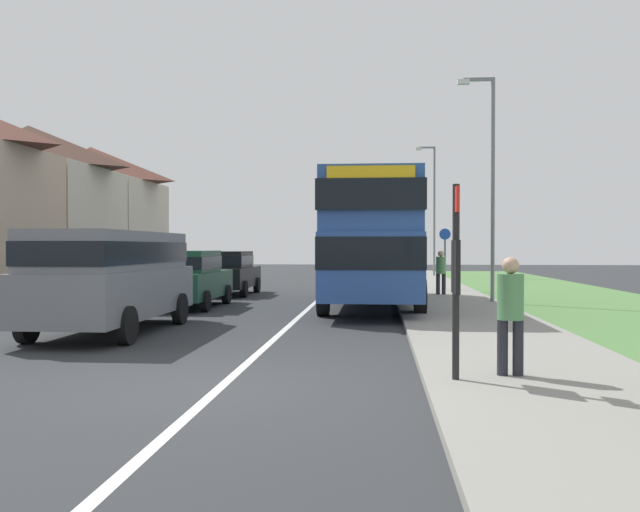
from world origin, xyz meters
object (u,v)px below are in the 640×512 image
(parked_car_black, at_px, (227,271))
(street_lamp_far, at_px, (433,203))
(bus_stop_sign, at_px, (456,268))
(street_lamp_mid, at_px, (489,174))
(parked_car_dark_green, at_px, (187,276))
(pedestrian_walking_away, at_px, (441,270))
(cycle_route_sign, at_px, (445,256))
(double_decker_bus, at_px, (372,235))
(parked_van_grey, at_px, (112,272))
(pedestrian_at_stop, at_px, (510,310))

(parked_car_black, relative_size, street_lamp_far, 0.55)
(bus_stop_sign, height_order, street_lamp_mid, street_lamp_mid)
(parked_car_black, bearing_deg, bus_stop_sign, -67.82)
(street_lamp_mid, bearing_deg, parked_car_dark_green, -170.41)
(parked_car_black, distance_m, street_lamp_mid, 10.27)
(parked_car_dark_green, relative_size, pedestrian_walking_away, 2.58)
(parked_car_dark_green, xyz_separation_m, cycle_route_sign, (8.26, 7.34, 0.50))
(parked_car_black, xyz_separation_m, cycle_route_sign, (8.26, 2.04, 0.53))
(parked_car_dark_green, relative_size, cycle_route_sign, 1.71)
(parked_car_dark_green, relative_size, street_lamp_mid, 0.62)
(double_decker_bus, relative_size, parked_van_grey, 1.81)
(parked_car_black, xyz_separation_m, street_lamp_far, (8.81, 15.06, 3.47))
(pedestrian_walking_away, bearing_deg, parked_van_grey, -126.60)
(pedestrian_walking_away, bearing_deg, parked_car_black, 174.88)
(parked_car_black, xyz_separation_m, pedestrian_walking_away, (7.85, -0.70, 0.08))
(parked_car_dark_green, distance_m, street_lamp_far, 22.46)
(pedestrian_walking_away, bearing_deg, pedestrian_at_stop, -91.88)
(parked_car_dark_green, height_order, pedestrian_at_stop, parked_car_dark_green)
(double_decker_bus, distance_m, parked_car_black, 7.30)
(cycle_route_sign, bearing_deg, parked_van_grey, -121.77)
(pedestrian_at_stop, bearing_deg, street_lamp_far, 87.30)
(pedestrian_at_stop, bearing_deg, parked_car_dark_green, 124.82)
(parked_van_grey, xyz_separation_m, parked_car_black, (-0.07, 11.17, -0.37))
(street_lamp_far, bearing_deg, parked_car_dark_green, -113.41)
(parked_car_dark_green, bearing_deg, parked_van_grey, -89.23)
(parked_car_black, distance_m, cycle_route_sign, 8.52)
(double_decker_bus, xyz_separation_m, parked_car_dark_green, (-5.46, -0.62, -1.22))
(pedestrian_at_stop, relative_size, pedestrian_walking_away, 1.00)
(pedestrian_at_stop, height_order, cycle_route_sign, cycle_route_sign)
(parked_car_black, height_order, street_lamp_far, street_lamp_far)
(parked_van_grey, relative_size, cycle_route_sign, 2.15)
(parked_van_grey, height_order, parked_car_black, parked_van_grey)
(parked_car_black, relative_size, street_lamp_mid, 0.60)
(parked_van_grey, xyz_separation_m, pedestrian_walking_away, (7.78, 10.47, -0.29))
(pedestrian_at_stop, bearing_deg, double_decker_bus, 99.59)
(parked_car_dark_green, bearing_deg, parked_car_black, 89.92)
(bus_stop_sign, distance_m, cycle_route_sign, 18.32)
(cycle_route_sign, xyz_separation_m, street_lamp_mid, (0.77, -5.82, 2.61))
(pedestrian_walking_away, height_order, street_lamp_mid, street_lamp_mid)
(parked_car_dark_green, distance_m, parked_car_black, 5.30)
(street_lamp_far, bearing_deg, pedestrian_at_stop, -92.70)
(pedestrian_walking_away, height_order, bus_stop_sign, bus_stop_sign)
(bus_stop_sign, height_order, street_lamp_far, street_lamp_far)
(double_decker_bus, xyz_separation_m, cycle_route_sign, (2.80, 6.73, -0.71))
(pedestrian_at_stop, bearing_deg, pedestrian_walking_away, 88.12)
(pedestrian_at_stop, relative_size, street_lamp_mid, 0.24)
(parked_car_dark_green, xyz_separation_m, street_lamp_mid, (9.03, 1.53, 3.11))
(parked_car_dark_green, distance_m, street_lamp_mid, 9.67)
(pedestrian_at_stop, bearing_deg, parked_car_black, 114.84)
(cycle_route_sign, bearing_deg, street_lamp_far, 87.56)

